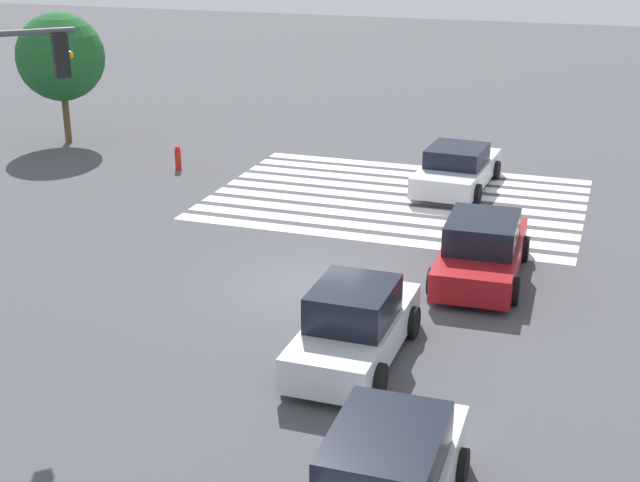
% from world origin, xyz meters
% --- Properties ---
extents(ground_plane, '(116.35, 116.35, 0.00)m').
position_xyz_m(ground_plane, '(0.00, 0.00, 0.00)').
color(ground_plane, '#47474C').
extents(crosswalk_markings, '(11.57, 8.20, 0.01)m').
position_xyz_m(crosswalk_markings, '(0.00, -7.55, 0.00)').
color(crosswalk_markings, silver).
rests_on(crosswalk_markings, ground_plane).
extents(car_0, '(2.41, 4.88, 1.41)m').
position_xyz_m(car_0, '(-1.56, -9.39, 0.65)').
color(car_0, silver).
rests_on(car_0, ground_plane).
extents(car_2, '(2.06, 4.34, 1.63)m').
position_xyz_m(car_2, '(-3.78, 8.13, 0.75)').
color(car_2, silver).
rests_on(car_2, ground_plane).
extents(car_3, '(1.98, 4.33, 1.66)m').
position_xyz_m(car_3, '(-1.85, 3.28, 0.74)').
color(car_3, silver).
rests_on(car_3, ground_plane).
extents(car_4, '(2.25, 4.74, 1.57)m').
position_xyz_m(car_4, '(-3.57, -1.94, 0.71)').
color(car_4, maroon).
rests_on(car_4, ground_plane).
extents(tree_corner_a, '(3.37, 3.37, 5.04)m').
position_xyz_m(tree_corner_a, '(14.15, -10.59, 3.35)').
color(tree_corner_a, brown).
rests_on(tree_corner_a, ground_plane).
extents(fire_hydrant, '(0.22, 0.22, 0.86)m').
position_xyz_m(fire_hydrant, '(8.15, -8.37, 0.43)').
color(fire_hydrant, red).
rests_on(fire_hydrant, ground_plane).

